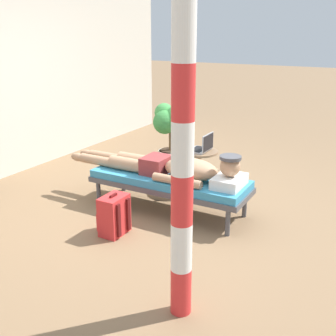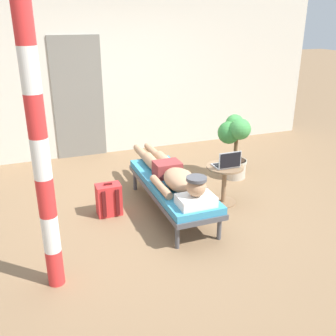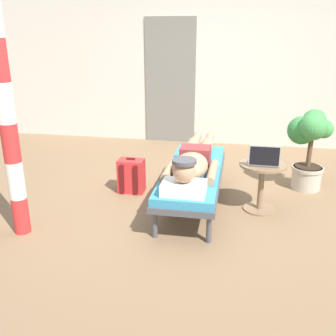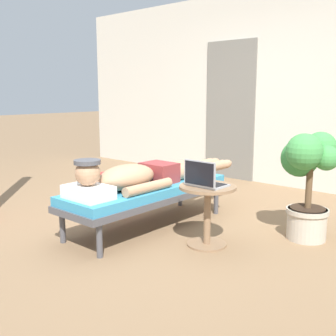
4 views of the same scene
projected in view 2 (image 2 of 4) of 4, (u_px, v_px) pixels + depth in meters
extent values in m
plane|color=#846647|center=(168.00, 206.00, 5.01)|extent=(40.00, 40.00, 0.00)
cube|color=beige|center=(117.00, 76.00, 6.68)|extent=(7.60, 0.20, 2.70)
cube|color=slate|center=(78.00, 99.00, 6.47)|extent=(0.84, 0.03, 2.04)
cylinder|color=#4C4C51|center=(135.00, 180.00, 5.46)|extent=(0.05, 0.05, 0.28)
cylinder|color=#4C4C51|center=(168.00, 175.00, 5.63)|extent=(0.05, 0.05, 0.28)
cylinder|color=#4C4C51|center=(177.00, 237.00, 4.07)|extent=(0.05, 0.05, 0.28)
cylinder|color=#4C4C51|center=(219.00, 228.00, 4.24)|extent=(0.05, 0.05, 0.28)
cube|color=#4C4C51|center=(172.00, 189.00, 4.79)|extent=(0.60, 1.80, 0.06)
cube|color=teal|center=(172.00, 184.00, 4.76)|extent=(0.58, 1.77, 0.08)
cube|color=white|center=(196.00, 201.00, 4.11)|extent=(0.40, 0.28, 0.11)
sphere|color=tan|center=(196.00, 187.00, 4.06)|extent=(0.21, 0.21, 0.21)
cylinder|color=#4C4C51|center=(196.00, 179.00, 4.02)|extent=(0.22, 0.22, 0.03)
ellipsoid|color=tan|center=(180.00, 180.00, 4.47)|extent=(0.35, 0.60, 0.23)
cylinder|color=tan|center=(161.00, 187.00, 4.47)|extent=(0.09, 0.55, 0.09)
cylinder|color=tan|center=(195.00, 181.00, 4.62)|extent=(0.09, 0.55, 0.09)
cube|color=maroon|center=(167.00, 169.00, 4.86)|extent=(0.33, 0.26, 0.19)
cylinder|color=tan|center=(152.00, 162.00, 5.13)|extent=(0.15, 0.42, 0.15)
cylinder|color=tan|center=(143.00, 154.00, 5.51)|extent=(0.11, 0.44, 0.11)
ellipsoid|color=tan|center=(137.00, 148.00, 5.76)|extent=(0.09, 0.20, 0.10)
cylinder|color=tan|center=(164.00, 161.00, 5.19)|extent=(0.15, 0.42, 0.15)
cylinder|color=tan|center=(154.00, 152.00, 5.57)|extent=(0.11, 0.44, 0.11)
ellipsoid|color=tan|center=(148.00, 147.00, 5.82)|extent=(0.09, 0.20, 0.10)
cylinder|color=#8C6B4C|center=(223.00, 202.00, 5.12)|extent=(0.34, 0.34, 0.02)
cylinder|color=#8C6B4C|center=(224.00, 185.00, 5.03)|extent=(0.06, 0.06, 0.48)
cylinder|color=#8C6B4C|center=(225.00, 167.00, 4.93)|extent=(0.48, 0.48, 0.02)
cube|color=#A5A8AD|center=(225.00, 165.00, 4.93)|extent=(0.31, 0.22, 0.02)
cube|color=black|center=(225.00, 164.00, 4.93)|extent=(0.27, 0.15, 0.00)
cube|color=#A5A8AD|center=(230.00, 160.00, 4.78)|extent=(0.31, 0.01, 0.21)
cube|color=black|center=(230.00, 160.00, 4.78)|extent=(0.29, 0.00, 0.19)
cube|color=red|center=(109.00, 200.00, 4.75)|extent=(0.30, 0.20, 0.40)
cube|color=red|center=(107.00, 201.00, 4.88)|extent=(0.23, 0.04, 0.18)
cube|color=#531212|center=(104.00, 205.00, 4.63)|extent=(0.04, 0.02, 0.34)
cube|color=#531212|center=(118.00, 202.00, 4.68)|extent=(0.04, 0.02, 0.34)
cube|color=#531212|center=(108.00, 184.00, 4.68)|extent=(0.10, 0.02, 0.02)
cylinder|color=#BFB29E|center=(234.00, 169.00, 5.88)|extent=(0.34, 0.34, 0.28)
cylinder|color=#BFB29E|center=(235.00, 161.00, 5.84)|extent=(0.37, 0.37, 0.04)
cylinder|color=#332319|center=(235.00, 160.00, 5.83)|extent=(0.31, 0.31, 0.01)
cylinder|color=brown|center=(236.00, 148.00, 5.76)|extent=(0.06, 0.06, 0.39)
sphere|color=#429347|center=(244.00, 129.00, 5.71)|extent=(0.22, 0.22, 0.22)
sphere|color=#429347|center=(235.00, 124.00, 5.75)|extent=(0.28, 0.28, 0.28)
sphere|color=#38843D|center=(229.00, 133.00, 5.66)|extent=(0.33, 0.33, 0.33)
sphere|color=#429347|center=(240.00, 129.00, 5.54)|extent=(0.31, 0.31, 0.31)
cylinder|color=red|center=(55.00, 267.00, 3.52)|extent=(0.15, 0.15, 0.35)
cylinder|color=white|center=(51.00, 233.00, 3.39)|extent=(0.15, 0.15, 0.35)
cylinder|color=red|center=(46.00, 197.00, 3.26)|extent=(0.15, 0.15, 0.35)
cylinder|color=white|center=(41.00, 158.00, 3.13)|extent=(0.15, 0.15, 0.35)
cylinder|color=red|center=(36.00, 116.00, 3.00)|extent=(0.15, 0.15, 0.35)
cylinder|color=white|center=(30.00, 70.00, 2.87)|extent=(0.15, 0.15, 0.35)
cylinder|color=red|center=(23.00, 19.00, 2.74)|extent=(0.15, 0.15, 0.35)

